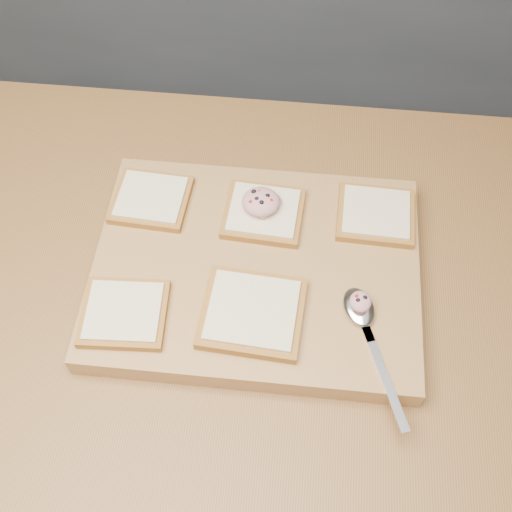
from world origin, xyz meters
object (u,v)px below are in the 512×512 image
Objects in this scene: tuna_salad_dollop at (261,202)px; spoon at (363,317)px; bread_far_center at (263,213)px; cutting_board at (256,271)px.

tuna_salad_dollop is 0.22m from spoon.
tuna_salad_dollop reaches higher than bread_far_center.
tuna_salad_dollop reaches higher than cutting_board.
bread_far_center is (0.00, 0.08, 0.03)m from cutting_board.
bread_far_center is 0.02m from tuna_salad_dollop.
bread_far_center reaches higher than spoon.
tuna_salad_dollop is (-0.00, 0.00, 0.02)m from bread_far_center.
cutting_board is at bearing -91.60° from bread_far_center.
spoon is at bearing -25.79° from cutting_board.
cutting_board is 0.17m from spoon.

